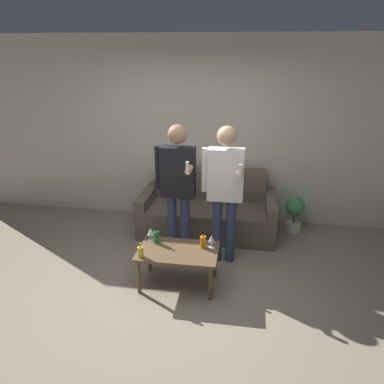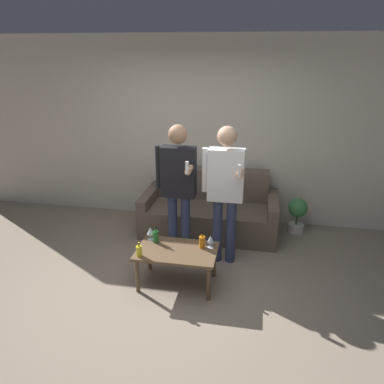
% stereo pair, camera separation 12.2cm
% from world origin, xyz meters
% --- Properties ---
extents(ground_plane, '(16.00, 16.00, 0.00)m').
position_xyz_m(ground_plane, '(0.00, 0.00, 0.00)').
color(ground_plane, gray).
extents(wall_back, '(8.00, 0.06, 2.70)m').
position_xyz_m(wall_back, '(0.00, 2.16, 1.35)').
color(wall_back, beige).
rests_on(wall_back, ground_plane).
extents(couch, '(1.89, 0.89, 0.86)m').
position_xyz_m(couch, '(0.25, 1.69, 0.30)').
color(couch, '#6B5B4C').
rests_on(couch, ground_plane).
extents(coffee_table, '(0.88, 0.55, 0.43)m').
position_xyz_m(coffee_table, '(0.08, 0.28, 0.38)').
color(coffee_table, brown).
rests_on(coffee_table, ground_plane).
extents(bottle_orange, '(0.06, 0.06, 0.16)m').
position_xyz_m(bottle_orange, '(-0.29, 0.09, 0.50)').
color(bottle_orange, yellow).
rests_on(bottle_orange, coffee_table).
extents(bottle_green, '(0.07, 0.07, 0.18)m').
position_xyz_m(bottle_green, '(0.34, 0.39, 0.51)').
color(bottle_green, orange).
rests_on(bottle_green, coffee_table).
extents(bottle_dark, '(0.06, 0.06, 0.19)m').
position_xyz_m(bottle_dark, '(-0.19, 0.41, 0.51)').
color(bottle_dark, '#23752D').
rests_on(bottle_dark, coffee_table).
extents(wine_glass_near, '(0.08, 0.08, 0.15)m').
position_xyz_m(wine_glass_near, '(-0.27, 0.47, 0.54)').
color(wine_glass_near, silver).
rests_on(wine_glass_near, coffee_table).
extents(wine_glass_far, '(0.08, 0.08, 0.15)m').
position_xyz_m(wine_glass_far, '(0.43, 0.40, 0.53)').
color(wine_glass_far, silver).
rests_on(wine_glass_far, coffee_table).
extents(person_standing_left, '(0.49, 0.43, 1.69)m').
position_xyz_m(person_standing_left, '(-0.04, 0.92, 1.00)').
color(person_standing_left, navy).
rests_on(person_standing_left, ground_plane).
extents(person_standing_right, '(0.49, 0.43, 1.70)m').
position_xyz_m(person_standing_right, '(0.53, 0.88, 1.01)').
color(person_standing_right, navy).
rests_on(person_standing_right, ground_plane).
extents(potted_plant, '(0.27, 0.27, 0.51)m').
position_xyz_m(potted_plant, '(1.49, 1.86, 0.30)').
color(potted_plant, silver).
rests_on(potted_plant, ground_plane).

